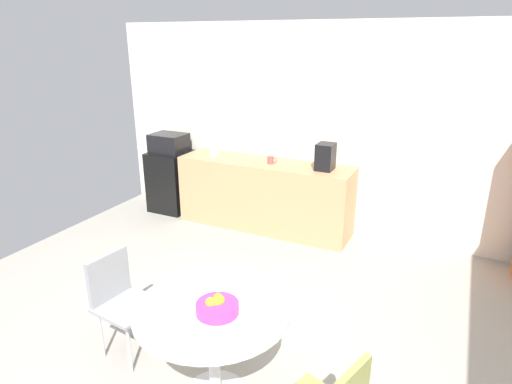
# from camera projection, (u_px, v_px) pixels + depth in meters

# --- Properties ---
(ground_plane) EXTENTS (6.00, 6.00, 0.00)m
(ground_plane) POSITION_uv_depth(u_px,v_px,m) (199.00, 368.00, 3.37)
(ground_plane) COLOR #9E998E
(wall_back) EXTENTS (6.00, 0.10, 2.60)m
(wall_back) POSITION_uv_depth(u_px,v_px,m) (325.00, 131.00, 5.48)
(wall_back) COLOR silver
(wall_back) RESTS_ON ground_plane
(counter_block) EXTENTS (2.28, 0.60, 0.90)m
(counter_block) POSITION_uv_depth(u_px,v_px,m) (265.00, 195.00, 5.74)
(counter_block) COLOR tan
(counter_block) RESTS_ON ground_plane
(mini_fridge) EXTENTS (0.54, 0.54, 0.87)m
(mini_fridge) POSITION_uv_depth(u_px,v_px,m) (171.00, 181.00, 6.36)
(mini_fridge) COLOR black
(mini_fridge) RESTS_ON ground_plane
(microwave) EXTENTS (0.48, 0.38, 0.26)m
(microwave) POSITION_uv_depth(u_px,v_px,m) (169.00, 143.00, 6.17)
(microwave) COLOR black
(microwave) RESTS_ON mini_fridge
(round_table) EXTENTS (1.04, 1.04, 0.74)m
(round_table) POSITION_uv_depth(u_px,v_px,m) (213.00, 326.00, 2.91)
(round_table) COLOR silver
(round_table) RESTS_ON ground_plane
(chair_gray) EXTENTS (0.47, 0.47, 0.83)m
(chair_gray) POSITION_uv_depth(u_px,v_px,m) (118.00, 293.00, 3.41)
(chair_gray) COLOR silver
(chair_gray) RESTS_ON ground_plane
(fruit_bowl) EXTENTS (0.28, 0.28, 0.11)m
(fruit_bowl) POSITION_uv_depth(u_px,v_px,m) (217.00, 307.00, 2.80)
(fruit_bowl) COLOR #D8338C
(fruit_bowl) RESTS_ON round_table
(mug_white) EXTENTS (0.13, 0.08, 0.09)m
(mug_white) POSITION_uv_depth(u_px,v_px,m) (271.00, 160.00, 5.50)
(mug_white) COLOR #D84C4C
(mug_white) RESTS_ON counter_block
(mug_green) EXTENTS (0.13, 0.08, 0.09)m
(mug_green) POSITION_uv_depth(u_px,v_px,m) (213.00, 153.00, 5.82)
(mug_green) COLOR white
(mug_green) RESTS_ON counter_block
(coffee_maker) EXTENTS (0.20, 0.24, 0.32)m
(coffee_maker) POSITION_uv_depth(u_px,v_px,m) (325.00, 157.00, 5.21)
(coffee_maker) COLOR black
(coffee_maker) RESTS_ON counter_block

